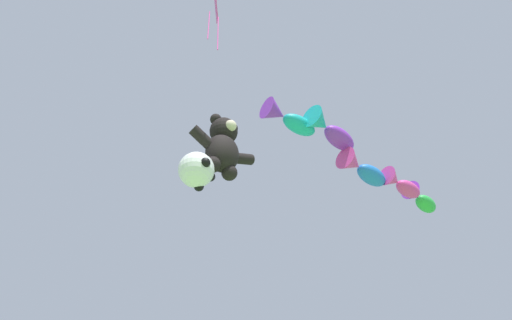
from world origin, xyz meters
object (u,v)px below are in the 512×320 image
object	(u,v)px
fish_kite_teal	(287,119)
fish_kite_violet	(329,130)
fish_kite_emerald	(420,199)
fish_kite_cobalt	(362,169)
fish_kite_magenta	(400,184)
diamond_kite	(216,10)
soccer_ball_kite	(197,170)
teddy_bear_kite	(223,146)

from	to	relation	value
fish_kite_teal	fish_kite_violet	size ratio (longest dim) A/B	0.90
fish_kite_emerald	fish_kite_cobalt	bearing A→B (deg)	-177.79
fish_kite_violet	fish_kite_magenta	xyz separation A→B (m)	(4.14, 0.12, -0.51)
fish_kite_cobalt	diamond_kite	bearing A→B (deg)	-167.58
diamond_kite	fish_kite_violet	bearing A→B (deg)	13.39
fish_kite_cobalt	soccer_ball_kite	bearing A→B (deg)	-176.68
fish_kite_cobalt	fish_kite_magenta	bearing A→B (deg)	-5.44
fish_kite_violet	fish_kite_magenta	distance (m)	4.17
teddy_bear_kite	diamond_kite	distance (m)	4.56
soccer_ball_kite	fish_kite_violet	distance (m)	7.74
fish_kite_cobalt	teddy_bear_kite	bearing A→B (deg)	-175.92
fish_kite_teal	diamond_kite	bearing A→B (deg)	-156.75
fish_kite_teal	fish_kite_emerald	world-z (taller)	fish_kite_teal
diamond_kite	soccer_ball_kite	bearing A→B (deg)	62.95
fish_kite_teal	diamond_kite	xyz separation A→B (m)	(-4.62, -1.99, 0.21)
teddy_bear_kite	fish_kite_violet	bearing A→B (deg)	1.95
soccer_ball_kite	fish_kite_emerald	size ratio (longest dim) A/B	0.50
fish_kite_teal	fish_kite_cobalt	distance (m)	3.80
teddy_bear_kite	fish_kite_magenta	xyz separation A→B (m)	(9.06, 0.29, 3.50)
soccer_ball_kite	fish_kite_violet	xyz separation A→B (m)	(5.65, 0.12, 5.29)
soccer_ball_kite	fish_kite_emerald	distance (m)	12.74
teddy_bear_kite	fish_kite_emerald	distance (m)	11.59
fish_kite_teal	fish_kite_cobalt	size ratio (longest dim) A/B	0.95
fish_kite_cobalt	fish_kite_emerald	distance (m)	4.02
soccer_ball_kite	fish_kite_teal	bearing A→B (deg)	8.55
fish_kite_magenta	diamond_kite	distance (m)	10.65
fish_kite_emerald	diamond_kite	bearing A→B (deg)	-170.82
soccer_ball_kite	teddy_bear_kite	bearing A→B (deg)	-3.91
fish_kite_violet	fish_kite_emerald	xyz separation A→B (m)	(5.99, 0.48, -0.15)
fish_kite_teal	fish_kite_violet	distance (m)	1.81
fish_kite_magenta	fish_kite_emerald	world-z (taller)	fish_kite_emerald
fish_kite_cobalt	diamond_kite	world-z (taller)	diamond_kite
fish_kite_magenta	fish_kite_teal	bearing A→B (deg)	176.64
fish_kite_teal	fish_kite_magenta	distance (m)	5.91
fish_kite_emerald	diamond_kite	distance (m)	12.52
fish_kite_violet	fish_kite_emerald	bearing A→B (deg)	4.59
teddy_bear_kite	fish_kite_emerald	world-z (taller)	fish_kite_emerald
teddy_bear_kite	fish_kite_magenta	bearing A→B (deg)	1.84
teddy_bear_kite	fish_kite_teal	world-z (taller)	fish_kite_teal
teddy_bear_kite	fish_kite_teal	xyz separation A→B (m)	(3.18, 0.64, 3.90)
fish_kite_violet	diamond_kite	distance (m)	6.54
teddy_bear_kite	fish_kite_emerald	size ratio (longest dim) A/B	1.05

